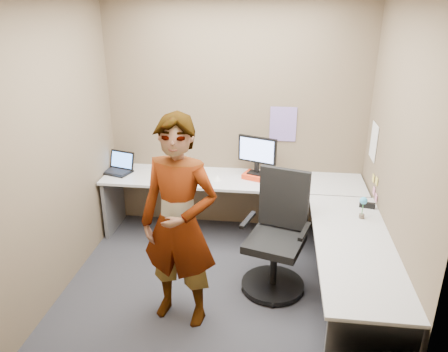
# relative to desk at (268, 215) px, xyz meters

# --- Properties ---
(ground) EXTENTS (3.00, 3.00, 0.00)m
(ground) POSITION_rel_desk_xyz_m (-0.44, -0.39, -0.59)
(ground) COLOR #27272C
(ground) RESTS_ON ground
(wall_back) EXTENTS (3.00, 0.00, 3.00)m
(wall_back) POSITION_rel_desk_xyz_m (-0.44, 0.91, 0.76)
(wall_back) COLOR brown
(wall_back) RESTS_ON ground
(wall_right) EXTENTS (0.00, 2.70, 2.70)m
(wall_right) POSITION_rel_desk_xyz_m (1.06, -0.39, 0.76)
(wall_right) COLOR brown
(wall_right) RESTS_ON ground
(wall_left) EXTENTS (0.00, 2.70, 2.70)m
(wall_left) POSITION_rel_desk_xyz_m (-1.94, -0.39, 0.76)
(wall_left) COLOR brown
(wall_left) RESTS_ON ground
(desk) EXTENTS (2.98, 2.58, 0.73)m
(desk) POSITION_rel_desk_xyz_m (0.00, 0.00, 0.00)
(desk) COLOR #B1B1B1
(desk) RESTS_ON ground
(paper_ream) EXTENTS (0.34, 0.30, 0.06)m
(paper_ream) POSITION_rel_desk_xyz_m (-0.16, 0.63, 0.17)
(paper_ream) COLOR red
(paper_ream) RESTS_ON desk
(monitor) EXTENTS (0.44, 0.21, 0.43)m
(monitor) POSITION_rel_desk_xyz_m (-0.16, 0.64, 0.45)
(monitor) COLOR black
(monitor) RESTS_ON paper_ream
(laptop) EXTENTS (0.39, 0.35, 0.23)m
(laptop) POSITION_rel_desk_xyz_m (-1.78, 0.63, 0.20)
(laptop) COLOR black
(laptop) RESTS_ON desk
(trackball_mouse) EXTENTS (0.12, 0.08, 0.07)m
(trackball_mouse) POSITION_rel_desk_xyz_m (-0.99, 0.50, 0.17)
(trackball_mouse) COLOR #B7B7BC
(trackball_mouse) RESTS_ON desk
(origami) EXTENTS (0.10, 0.10, 0.06)m
(origami) POSITION_rel_desk_xyz_m (-0.60, 0.51, 0.17)
(origami) COLOR white
(origami) RESTS_ON desk
(stapler) EXTENTS (0.16, 0.07, 0.05)m
(stapler) POSITION_rel_desk_xyz_m (0.96, 0.00, 0.17)
(stapler) COLOR black
(stapler) RESTS_ON desk
(flower) EXTENTS (0.07, 0.07, 0.22)m
(flower) POSITION_rel_desk_xyz_m (0.87, -0.23, 0.28)
(flower) COLOR brown
(flower) RESTS_ON desk
(calendar_purple) EXTENTS (0.30, 0.01, 0.40)m
(calendar_purple) POSITION_rel_desk_xyz_m (0.11, 0.90, 0.71)
(calendar_purple) COLOR #846BB7
(calendar_purple) RESTS_ON wall_back
(calendar_white) EXTENTS (0.01, 0.28, 0.38)m
(calendar_white) POSITION_rel_desk_xyz_m (1.05, 0.51, 0.66)
(calendar_white) COLOR white
(calendar_white) RESTS_ON wall_right
(sticky_note_a) EXTENTS (0.01, 0.07, 0.07)m
(sticky_note_a) POSITION_rel_desk_xyz_m (1.05, 0.16, 0.36)
(sticky_note_a) COLOR #F2E059
(sticky_note_a) RESTS_ON wall_right
(sticky_note_b) EXTENTS (0.01, 0.07, 0.07)m
(sticky_note_b) POSITION_rel_desk_xyz_m (1.05, 0.21, 0.23)
(sticky_note_b) COLOR pink
(sticky_note_b) RESTS_ON wall_right
(sticky_note_c) EXTENTS (0.01, 0.07, 0.07)m
(sticky_note_c) POSITION_rel_desk_xyz_m (1.05, 0.09, 0.21)
(sticky_note_c) COLOR pink
(sticky_note_c) RESTS_ON wall_right
(sticky_note_d) EXTENTS (0.01, 0.07, 0.07)m
(sticky_note_d) POSITION_rel_desk_xyz_m (1.05, 0.31, 0.33)
(sticky_note_d) COLOR #F2E059
(sticky_note_d) RESTS_ON wall_right
(office_chair) EXTENTS (0.66, 0.63, 1.15)m
(office_chair) POSITION_rel_desk_xyz_m (0.10, -0.34, -0.12)
(office_chair) COLOR black
(office_chair) RESTS_ON ground
(person) EXTENTS (0.75, 0.57, 1.84)m
(person) POSITION_rel_desk_xyz_m (-0.71, -0.89, 0.33)
(person) COLOR #999399
(person) RESTS_ON ground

